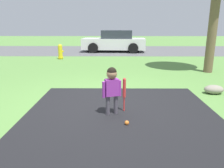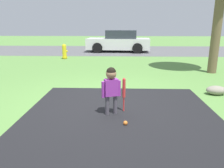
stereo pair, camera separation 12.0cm
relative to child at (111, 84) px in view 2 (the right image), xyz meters
name	(u,v)px [view 2 (the right image)]	position (x,y,z in m)	size (l,w,h in m)	color
ground_plane	(103,101)	(-0.21, 0.73, -0.58)	(60.00, 60.00, 0.00)	#5B8C42
street_strip	(115,50)	(-0.21, 10.92, -0.58)	(40.00, 6.00, 0.01)	#59595B
child	(111,84)	(0.00, 0.00, 0.00)	(0.35, 0.21, 0.90)	#4C4751
baseball_bat	(124,90)	(0.24, 0.15, -0.15)	(0.06, 0.06, 0.66)	red
sports_ball	(125,123)	(0.26, -0.46, -0.54)	(0.08, 0.08, 0.08)	orange
fire_hydrant	(64,52)	(-2.61, 6.92, -0.22)	(0.29, 0.26, 0.74)	yellow
parked_car	(119,42)	(0.07, 10.10, 0.04)	(3.96, 1.99, 1.33)	silver
edging_rock	(216,90)	(2.48, 1.30, -0.47)	(0.47, 0.32, 0.22)	gray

